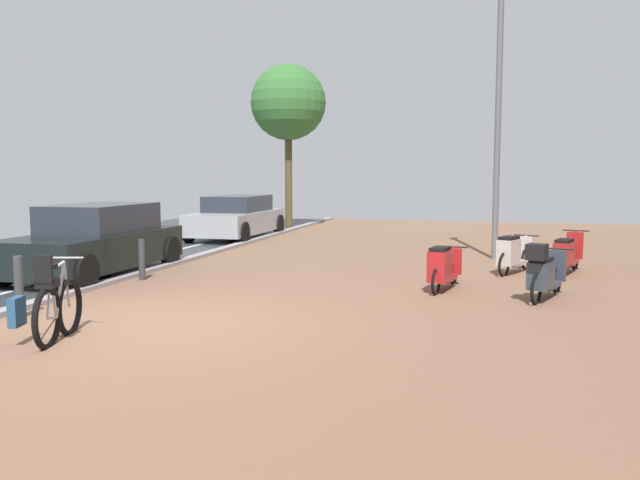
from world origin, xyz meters
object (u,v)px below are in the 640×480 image
(bicycle_foreground, at_px, (54,308))
(parked_car_near, at_px, (96,241))
(bollard_near, at_px, (19,287))
(scooter_far, at_px, (512,254))
(scooter_near, at_px, (567,254))
(scooter_extra, at_px, (443,267))
(street_tree, at_px, (288,103))
(scooter_mid, at_px, (544,273))
(bollard_far, at_px, (142,260))
(parked_car_far, at_px, (237,217))
(lamp_post, at_px, (498,104))

(bicycle_foreground, height_order, parked_car_near, parked_car_near)
(bollard_near, bearing_deg, scooter_far, 41.00)
(bicycle_foreground, xyz_separation_m, scooter_near, (6.51, 7.01, 0.00))
(scooter_extra, xyz_separation_m, bollard_near, (-5.52, -3.57, 0.03))
(street_tree, bearing_deg, scooter_near, -46.77)
(scooter_far, relative_size, bollard_near, 1.79)
(scooter_mid, distance_m, bollard_far, 7.12)
(bicycle_foreground, xyz_separation_m, parked_car_near, (-2.49, 4.76, 0.25))
(scooter_extra, xyz_separation_m, bollard_far, (-5.52, -0.22, -0.01))
(parked_car_far, height_order, bollard_far, parked_car_far)
(scooter_far, height_order, parked_car_near, parked_car_near)
(scooter_near, xyz_separation_m, parked_car_near, (-9.00, -2.24, 0.25))
(parked_car_far, bearing_deg, lamp_post, -23.66)
(parked_car_far, xyz_separation_m, bollard_near, (1.27, -11.47, -0.19))
(scooter_far, bearing_deg, bicycle_foreground, -128.71)
(street_tree, bearing_deg, parked_car_near, -92.86)
(parked_car_near, distance_m, lamp_post, 9.25)
(scooter_far, relative_size, bollard_far, 2.00)
(bicycle_foreground, height_order, scooter_mid, bicycle_foreground)
(lamp_post, distance_m, bollard_near, 10.79)
(scooter_far, bearing_deg, scooter_mid, -82.13)
(scooter_near, xyz_separation_m, scooter_extra, (-2.25, -2.46, 0.00))
(parked_car_near, bearing_deg, street_tree, 87.14)
(bicycle_foreground, bearing_deg, parked_car_near, 117.61)
(parked_car_far, relative_size, bollard_far, 5.61)
(scooter_near, distance_m, bollard_near, 9.83)
(bicycle_foreground, height_order, bollard_near, bicycle_foreground)
(parked_car_near, distance_m, street_tree, 11.86)
(bicycle_foreground, bearing_deg, parked_car_far, 101.49)
(scooter_extra, height_order, lamp_post, lamp_post)
(bicycle_foreground, distance_m, parked_car_far, 12.70)
(scooter_extra, bearing_deg, scooter_mid, -15.87)
(bollard_far, bearing_deg, scooter_extra, 2.33)
(parked_car_near, height_order, parked_car_far, parked_car_near)
(bollard_near, distance_m, bollard_far, 3.35)
(scooter_far, height_order, street_tree, street_tree)
(parked_car_near, height_order, street_tree, street_tree)
(scooter_near, distance_m, lamp_post, 4.01)
(scooter_mid, distance_m, street_tree, 14.77)
(bicycle_foreground, relative_size, scooter_far, 0.89)
(scooter_mid, height_order, bollard_near, scooter_mid)
(lamp_post, relative_size, bollard_far, 8.40)
(street_tree, bearing_deg, bollard_near, -87.43)
(parked_car_near, distance_m, bollard_far, 1.34)
(scooter_near, bearing_deg, parked_car_near, -166.00)
(lamp_post, bearing_deg, bollard_far, -143.46)
(scooter_extra, height_order, street_tree, street_tree)
(bollard_far, bearing_deg, street_tree, 93.30)
(scooter_mid, bearing_deg, lamp_post, 97.98)
(bicycle_foreground, bearing_deg, scooter_far, 51.29)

